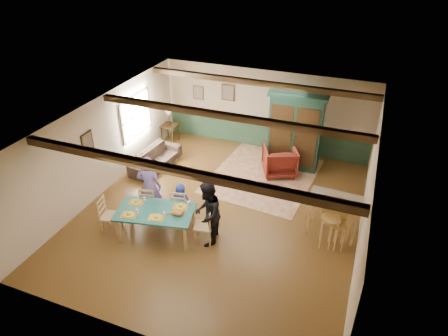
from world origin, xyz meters
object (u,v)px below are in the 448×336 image
(bar_stool_left, at_px, (330,224))
(dining_chair_end_right, at_px, (204,225))
(counter_table, at_px, (333,216))
(sofa, at_px, (155,158))
(person_man, at_px, (149,187))
(cat, at_px, (177,213))
(dining_chair_end_left, at_px, (111,215))
(bar_stool_right, at_px, (338,228))
(dining_chair_far_left, at_px, (150,201))
(person_child, at_px, (181,201))
(person_woman, at_px, (207,214))
(dining_table, at_px, (157,223))
(end_table, at_px, (170,133))
(armoire, at_px, (295,131))
(dining_chair_far_right, at_px, (180,204))
(armchair, at_px, (279,160))
(table_lamp, at_px, (169,117))

(bar_stool_left, bearing_deg, dining_chair_end_right, -167.81)
(counter_table, bearing_deg, sofa, 167.18)
(person_man, height_order, cat, person_man)
(dining_chair_end_left, height_order, bar_stool_right, bar_stool_right)
(dining_chair_far_left, bearing_deg, dining_chair_end_left, 43.83)
(counter_table, distance_m, bar_stool_left, 0.52)
(bar_stool_left, bearing_deg, person_child, 178.40)
(person_man, height_order, person_woman, person_man)
(dining_chair_end_right, bearing_deg, cat, -80.54)
(dining_table, height_order, bar_stool_right, bar_stool_right)
(sofa, bearing_deg, counter_table, -97.46)
(cat, xyz_separation_m, bar_stool_left, (3.36, 1.14, -0.21))
(dining_chair_end_left, xyz_separation_m, dining_chair_end_right, (2.27, 0.48, 0.00))
(bar_stool_right, bearing_deg, end_table, 142.83)
(bar_stool_left, bearing_deg, end_table, 143.93)
(dining_chair_far_left, xyz_separation_m, person_woman, (1.78, -0.37, 0.35))
(dining_chair_end_left, xyz_separation_m, sofa, (-0.57, 3.18, -0.20))
(person_child, bearing_deg, armoire, -131.42)
(dining_chair_far_right, distance_m, dining_chair_end_right, 1.05)
(person_man, relative_size, person_child, 1.72)
(armoire, relative_size, armchair, 2.48)
(dining_chair_end_left, relative_size, end_table, 1.50)
(dining_chair_end_left, bearing_deg, end_table, -0.94)
(bar_stool_right, bearing_deg, dining_chair_far_left, 178.75)
(dining_chair_far_right, distance_m, dining_chair_end_left, 1.72)
(person_man, height_order, end_table, person_man)
(dining_chair_end_right, bearing_deg, dining_chair_far_left, -114.92)
(cat, bearing_deg, dining_chair_end_left, 176.63)
(armchair, bearing_deg, dining_table, 37.96)
(person_child, bearing_deg, armchair, -132.41)
(sofa, bearing_deg, person_child, -131.51)
(bar_stool_right, bearing_deg, table_lamp, 142.83)
(dining_chair_end_right, relative_size, person_woman, 0.58)
(dining_chair_far_left, bearing_deg, person_man, -90.00)
(dining_chair_far_left, bearing_deg, dining_chair_end_right, 155.08)
(sofa, height_order, end_table, end_table)
(person_man, bearing_deg, armchair, -140.69)
(dining_chair_end_left, relative_size, counter_table, 0.78)
(bar_stool_right, bearing_deg, person_man, 177.77)
(armoire, distance_m, counter_table, 3.39)
(dining_chair_far_left, bearing_deg, person_child, -174.29)
(cat, bearing_deg, person_child, 99.46)
(armoire, bearing_deg, bar_stool_right, -62.32)
(dining_chair_far_left, height_order, cat, dining_chair_far_left)
(cat, relative_size, end_table, 0.57)
(dining_chair_end_right, height_order, end_table, dining_chair_end_right)
(person_child, height_order, sofa, person_child)
(person_man, xyz_separation_m, table_lamp, (-1.52, 3.93, 0.06))
(dining_chair_end_left, bearing_deg, person_woman, -90.00)
(dining_chair_far_left, bearing_deg, end_table, -80.96)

